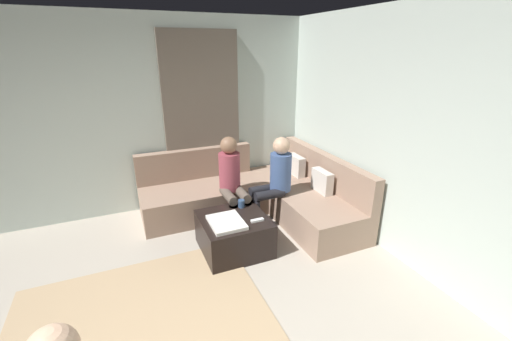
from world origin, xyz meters
The scene contains 10 objects.
wall_back centered at (0.00, 2.94, 1.35)m, with size 6.00×0.12×2.70m, color silver.
wall_left centered at (-2.94, 0.00, 1.35)m, with size 0.12×6.00×2.70m, color silver.
curtain_panel centered at (-2.84, 1.30, 1.25)m, with size 0.06×1.10×2.50m, color #726659.
sectional_couch centered at (-2.08, 1.88, 0.28)m, with size 2.10×2.55×0.87m.
ottoman centered at (-1.36, 1.23, 0.21)m, with size 0.76×0.76×0.42m, color black.
folded_blanket centered at (-1.26, 1.11, 0.44)m, with size 0.44×0.36×0.04m, color white.
coffee_mug centered at (-1.58, 1.41, 0.47)m, with size 0.08×0.08×0.10m, color #334C72.
game_remote centered at (-1.18, 1.45, 0.43)m, with size 0.05×0.15×0.02m, color white.
person_on_couch_back centered at (-1.74, 1.93, 0.66)m, with size 0.30×0.60×1.20m.
person_on_couch_side centered at (-1.93, 1.42, 0.66)m, with size 0.60×0.30×1.20m.
Camera 1 is at (1.82, 0.14, 2.26)m, focal length 23.00 mm.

